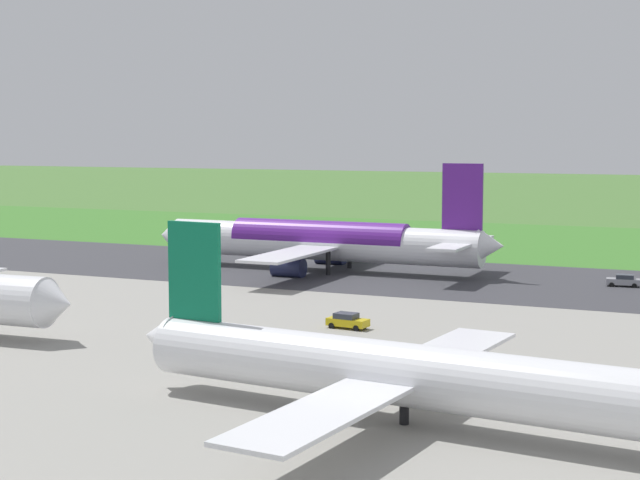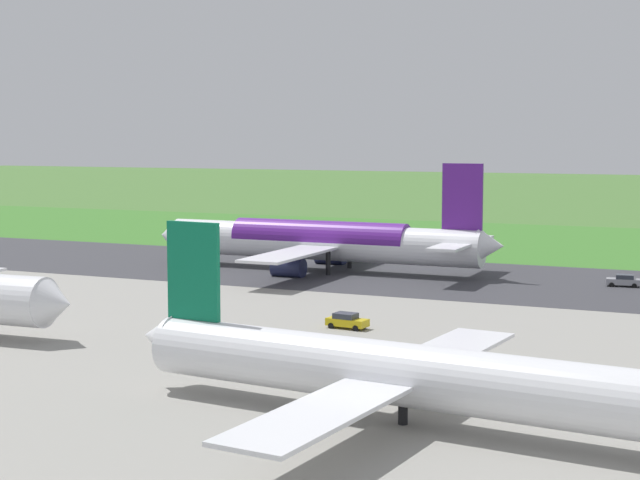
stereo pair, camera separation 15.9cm
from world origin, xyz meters
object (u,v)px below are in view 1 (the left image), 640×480
(airliner_main, at_px, (322,241))
(no_stopping_sign, at_px, (462,233))
(service_car_followme, at_px, (624,280))
(airliner_parked_near, at_px, (401,373))
(service_car_ops, at_px, (347,321))
(traffic_cone_orange, at_px, (430,237))

(airliner_main, bearing_deg, no_stopping_sign, -99.44)
(service_car_followme, bearing_deg, airliner_parked_near, 85.16)
(service_car_followme, bearing_deg, service_car_ops, 61.60)
(airliner_main, xyz_separation_m, no_stopping_sign, (-7.70, -46.32, -2.60))
(airliner_parked_near, xyz_separation_m, service_car_ops, (16.06, -29.58, -2.72))
(airliner_main, relative_size, service_car_followme, 12.33)
(airliner_parked_near, bearing_deg, traffic_cone_orange, -73.28)
(airliner_parked_near, relative_size, service_car_ops, 10.24)
(airliner_parked_near, bearing_deg, service_car_followme, -94.84)
(airliner_parked_near, xyz_separation_m, traffic_cone_orange, (35.69, -118.80, -3.29))
(airliner_main, bearing_deg, service_car_followme, -177.56)
(airliner_main, distance_m, no_stopping_sign, 47.02)
(airliner_parked_near, height_order, traffic_cone_orange, airliner_parked_near)
(service_car_followme, relative_size, service_car_ops, 1.00)
(no_stopping_sign, bearing_deg, airliner_parked_near, 103.83)
(airliner_main, bearing_deg, service_car_ops, 117.10)
(service_car_ops, xyz_separation_m, traffic_cone_orange, (19.63, -89.22, -0.57))
(airliner_main, height_order, no_stopping_sign, airliner_main)
(airliner_main, xyz_separation_m, traffic_cone_orange, (-0.28, -50.30, -4.08))
(no_stopping_sign, distance_m, traffic_cone_orange, 8.55)
(service_car_followme, bearing_deg, airliner_main, 2.44)
(no_stopping_sign, bearing_deg, airliner_main, 80.56)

